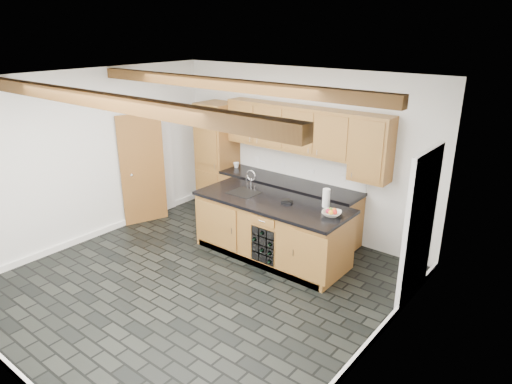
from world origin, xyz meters
TOP-DOWN VIEW (x-y plane):
  - ground at (0.00, 0.00)m, footprint 5.00×5.00m
  - room_shell at (-0.09, 0.53)m, footprint 5.01×5.00m
  - back_cabinetry at (-0.38, 2.24)m, footprint 3.65×0.62m
  - island at (0.31, 1.28)m, footprint 2.48×0.96m
  - faucet at (-0.25, 1.33)m, footprint 0.45×0.40m
  - kitchen_scale at (0.53, 1.37)m, footprint 0.18×0.12m
  - fruit_bowl at (1.31, 1.34)m, footprint 0.34×0.34m
  - fruit_cluster at (1.31, 1.34)m, footprint 0.16×0.17m
  - paper_towel at (1.07, 1.59)m, footprint 0.11×0.11m
  - mug at (-1.23, 2.25)m, footprint 0.13×0.13m

SIDE VIEW (x-z plane):
  - ground at x=0.00m, z-range 0.00..0.00m
  - island at x=0.31m, z-range 0.00..0.93m
  - kitchen_scale at x=0.53m, z-range 0.93..0.98m
  - fruit_bowl at x=1.31m, z-range 0.93..1.00m
  - faucet at x=-0.25m, z-range 0.79..1.14m
  - mug at x=-1.23m, z-range 0.93..1.03m
  - back_cabinetry at x=-0.38m, z-range -0.12..2.08m
  - fruit_cluster at x=1.31m, z-range 0.96..1.03m
  - paper_towel at x=1.07m, z-range 0.93..1.20m
  - room_shell at x=-0.09m, z-range -0.97..4.03m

